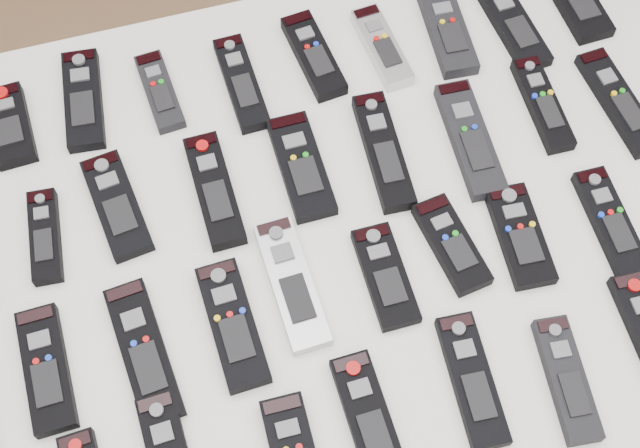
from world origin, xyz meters
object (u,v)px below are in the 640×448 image
object	(u,v)px
remote_14	(301,166)
remote_35	(567,379)
remote_4	(241,83)
remote_6	(382,47)
remote_2	(83,100)
remote_21	(144,352)
remote_5	(314,56)
remote_27	(610,222)
remote_11	(45,236)
remote_20	(46,369)
remote_16	(470,139)
remote_13	(214,190)
remote_22	(233,325)
remote_18	(619,102)
remote_33	(369,419)
remote_12	(117,205)
remote_23	(292,283)
remote_7	(448,32)
table	(320,248)
remote_15	(383,151)
remote_17	(542,104)
remote_8	(513,26)
remote_24	(385,276)
remote_26	(520,236)
remote_34	(472,380)
remote_1	(10,126)
remote_25	(451,244)
remote_9	(575,0)
remote_3	(160,92)

from	to	relation	value
remote_14	remote_35	bearing A→B (deg)	-59.02
remote_4	remote_6	bearing A→B (deg)	-0.20
remote_2	remote_21	bearing A→B (deg)	-82.62
remote_5	remote_27	xyz separation A→B (m)	(0.32, -0.40, -0.00)
remote_11	remote_20	world-z (taller)	same
remote_4	remote_16	world-z (taller)	remote_16
remote_13	remote_22	bearing A→B (deg)	-96.95
remote_18	remote_27	size ratio (longest dim) A/B	1.14
remote_14	remote_33	bearing A→B (deg)	-92.79
remote_12	remote_16	size ratio (longest dim) A/B	0.86
remote_21	remote_20	bearing A→B (deg)	169.65
remote_27	remote_23	bearing A→B (deg)	176.90
remote_7	remote_20	distance (m)	0.79
remote_20	remote_13	bearing A→B (deg)	35.26
remote_5	remote_35	size ratio (longest dim) A/B	0.96
table	remote_15	size ratio (longest dim) A/B	6.40
remote_14	remote_17	world-z (taller)	same
remote_17	remote_33	bearing A→B (deg)	-134.01
remote_16	remote_8	bearing A→B (deg)	55.09
remote_24	remote_26	bearing A→B (deg)	2.08
remote_6	remote_34	distance (m)	0.55
remote_34	remote_16	bearing A→B (deg)	73.82
remote_1	remote_25	size ratio (longest dim) A/B	0.94
remote_4	remote_22	xyz separation A→B (m)	(-0.10, -0.38, 0.00)
remote_11	remote_23	world-z (taller)	remote_11
table	remote_35	size ratio (longest dim) A/B	7.52
remote_27	remote_34	distance (m)	0.31
remote_33	remote_15	bearing A→B (deg)	68.50
remote_26	remote_34	size ratio (longest dim) A/B	0.86
remote_27	remote_14	bearing A→B (deg)	153.28
remote_17	remote_21	size ratio (longest dim) A/B	0.84
remote_12	remote_15	bearing A→B (deg)	-10.34
remote_33	remote_25	bearing A→B (deg)	46.77
remote_26	remote_35	size ratio (longest dim) A/B	0.93
remote_14	remote_22	world-z (taller)	remote_22
remote_12	remote_14	distance (m)	0.27
remote_1	remote_9	xyz separation A→B (m)	(0.91, -0.01, -0.00)
remote_27	remote_12	bearing A→B (deg)	162.83
remote_7	remote_11	world-z (taller)	remote_7
remote_5	remote_7	size ratio (longest dim) A/B	0.97
remote_11	remote_25	world-z (taller)	same
remote_8	remote_17	world-z (taller)	same
remote_8	remote_23	size ratio (longest dim) A/B	0.88
table	remote_21	distance (m)	0.30
remote_4	remote_13	distance (m)	0.19
remote_4	remote_25	world-z (taller)	same
remote_9	remote_20	world-z (taller)	remote_20
remote_13	remote_23	xyz separation A→B (m)	(0.07, -0.17, -0.00)
table	remote_18	bearing A→B (deg)	9.22
remote_2	remote_3	size ratio (longest dim) A/B	1.23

